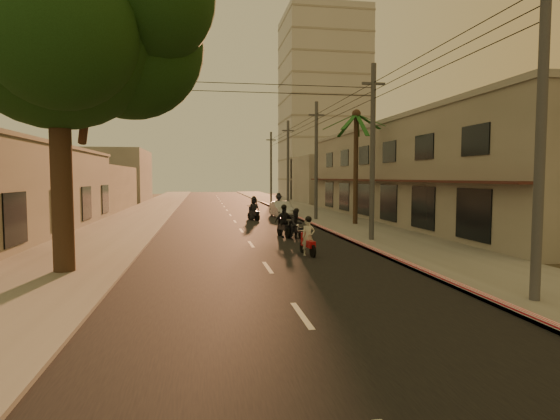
# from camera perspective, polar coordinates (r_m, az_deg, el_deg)

# --- Properties ---
(ground) EXTENTS (160.00, 160.00, 0.00)m
(ground) POSITION_cam_1_polar(r_m,az_deg,el_deg) (15.29, -0.49, -8.50)
(ground) COLOR #383023
(ground) RESTS_ON ground
(road) EXTENTS (10.00, 140.00, 0.02)m
(road) POSITION_cam_1_polar(r_m,az_deg,el_deg) (34.98, -5.52, -1.41)
(road) COLOR black
(road) RESTS_ON ground
(sidewalk_right) EXTENTS (5.00, 140.00, 0.12)m
(sidewalk_right) POSITION_cam_1_polar(r_m,az_deg,el_deg) (36.25, 6.39, -1.15)
(sidewalk_right) COLOR slate
(sidewalk_right) RESTS_ON ground
(sidewalk_left) EXTENTS (5.00, 140.00, 0.12)m
(sidewalk_left) POSITION_cam_1_polar(r_m,az_deg,el_deg) (35.29, -17.77, -1.46)
(sidewalk_left) COLOR slate
(sidewalk_left) RESTS_ON ground
(curb_stripe) EXTENTS (0.20, 60.00, 0.20)m
(curb_stripe) POSITION_cam_1_polar(r_m,az_deg,el_deg) (30.82, 4.61, -1.97)
(curb_stripe) COLOR red
(curb_stripe) RESTS_ON ground
(shophouse_row) EXTENTS (8.80, 34.20, 7.30)m
(shophouse_row) POSITION_cam_1_polar(r_m,az_deg,el_deg) (36.56, 17.12, 4.37)
(shophouse_row) COLOR gray
(shophouse_row) RESTS_ON ground
(distant_tower) EXTENTS (12.10, 12.10, 28.00)m
(distant_tower) POSITION_cam_1_polar(r_m,az_deg,el_deg) (73.85, 5.24, 12.33)
(distant_tower) COLOR #B7B5B2
(distant_tower) RESTS_ON ground
(broadleaf_tree) EXTENTS (9.60, 8.70, 12.10)m
(broadleaf_tree) POSITION_cam_1_polar(r_m,az_deg,el_deg) (18.18, -24.21, 20.17)
(broadleaf_tree) COLOR black
(broadleaf_tree) RESTS_ON ground
(palm_tree) EXTENTS (5.00, 5.00, 8.20)m
(palm_tree) POSITION_cam_1_polar(r_m,az_deg,el_deg) (32.65, 9.28, 10.72)
(palm_tree) COLOR black
(palm_tree) RESTS_ON ground
(utility_poles) EXTENTS (1.20, 48.26, 9.00)m
(utility_poles) POSITION_cam_1_polar(r_m,az_deg,el_deg) (35.91, 4.45, 9.16)
(utility_poles) COLOR #38383A
(utility_poles) RESTS_ON ground
(filler_right) EXTENTS (8.00, 14.00, 6.00)m
(filler_right) POSITION_cam_1_polar(r_m,az_deg,el_deg) (61.93, 5.95, 3.71)
(filler_right) COLOR #9B958C
(filler_right) RESTS_ON ground
(filler_left_near) EXTENTS (8.00, 14.00, 4.40)m
(filler_left_near) POSITION_cam_1_polar(r_m,az_deg,el_deg) (50.15, -22.84, 2.44)
(filler_left_near) COLOR #9B958C
(filler_left_near) RESTS_ON ground
(filler_left_far) EXTENTS (8.00, 14.00, 7.00)m
(filler_left_far) POSITION_cam_1_polar(r_m,az_deg,el_deg) (67.77, -19.32, 3.96)
(filler_left_far) COLOR #9B958C
(filler_left_far) RESTS_ON ground
(scooter_red) EXTENTS (0.75, 1.72, 1.69)m
(scooter_red) POSITION_cam_1_polar(r_m,az_deg,el_deg) (19.78, 3.45, -3.44)
(scooter_red) COLOR black
(scooter_red) RESTS_ON ground
(scooter_mid_a) EXTENTS (1.22, 1.60, 1.68)m
(scooter_mid_a) POSITION_cam_1_polar(r_m,az_deg,el_deg) (24.96, 2.00, -1.83)
(scooter_mid_a) COLOR black
(scooter_mid_a) RESTS_ON ground
(scooter_mid_b) EXTENTS (1.16, 1.85, 1.83)m
(scooter_mid_b) POSITION_cam_1_polar(r_m,az_deg,el_deg) (25.70, 0.47, -1.53)
(scooter_mid_b) COLOR black
(scooter_mid_b) RESTS_ON ground
(scooter_far_a) EXTENTS (1.24, 1.84, 1.89)m
(scooter_far_a) POSITION_cam_1_polar(r_m,az_deg,el_deg) (35.74, -3.19, 0.08)
(scooter_far_a) COLOR black
(scooter_far_a) RESTS_ON ground
(scooter_far_b) EXTENTS (1.42, 2.00, 1.98)m
(scooter_far_b) POSITION_cam_1_polar(r_m,az_deg,el_deg) (40.45, -0.17, 0.61)
(scooter_far_b) COLOR black
(scooter_far_b) RESTS_ON ground
(parked_car) EXTENTS (1.80, 4.16, 1.32)m
(parked_car) POSITION_cam_1_polar(r_m,az_deg,el_deg) (38.59, 0.21, 0.08)
(parked_car) COLOR #A8ABB0
(parked_car) RESTS_ON ground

